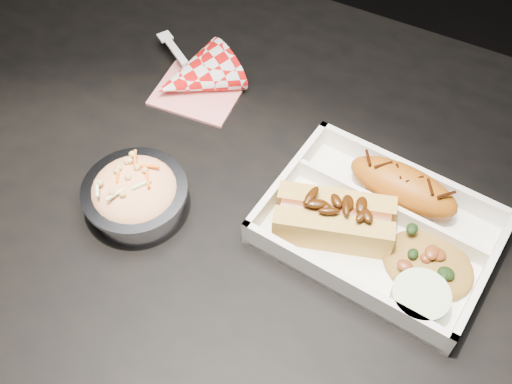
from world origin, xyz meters
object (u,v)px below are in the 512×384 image
at_px(fried_pastry, 403,187).
at_px(napkin_fork, 194,78).
at_px(foil_coleslaw_cup, 135,194).
at_px(hotdog, 334,218).
at_px(food_tray, 379,230).
at_px(dining_table, 253,248).

height_order(fried_pastry, napkin_fork, napkin_fork).
relative_size(foil_coleslaw_cup, napkin_fork, 0.76).
xyz_separation_m(hotdog, napkin_fork, (-0.26, 0.13, -0.02)).
relative_size(food_tray, fried_pastry, 2.01).
distance_m(dining_table, food_tray, 0.18).
relative_size(food_tray, napkin_fork, 1.67).
xyz_separation_m(hotdog, foil_coleslaw_cup, (-0.22, -0.07, -0.00)).
bearing_deg(fried_pastry, hotdog, -124.44).
bearing_deg(foil_coleslaw_cup, dining_table, 27.21).
relative_size(hotdog, foil_coleslaw_cup, 1.18).
height_order(fried_pastry, foil_coleslaw_cup, foil_coleslaw_cup).
bearing_deg(fried_pastry, napkin_fork, 169.89).
bearing_deg(dining_table, foil_coleslaw_cup, -152.79).
bearing_deg(fried_pastry, foil_coleslaw_cup, -151.12).
height_order(hotdog, foil_coleslaw_cup, hotdog).
bearing_deg(napkin_fork, hotdog, 5.62).
bearing_deg(food_tray, hotdog, -149.23).
relative_size(fried_pastry, napkin_fork, 0.83).
distance_m(food_tray, hotdog, 0.06).
relative_size(food_tray, hotdog, 1.87).
xyz_separation_m(food_tray, fried_pastry, (0.01, 0.05, 0.02)).
bearing_deg(napkin_fork, foil_coleslaw_cup, -45.19).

